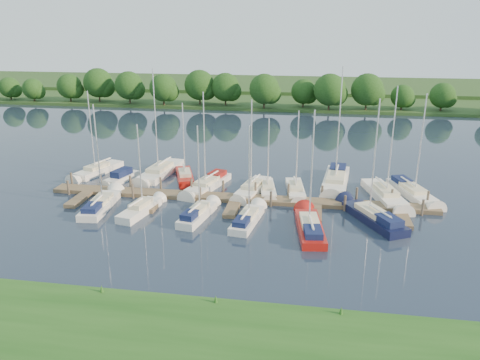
# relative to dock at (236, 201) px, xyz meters

# --- Properties ---
(ground) EXTENTS (260.00, 260.00, 0.00)m
(ground) POSITION_rel_dock_xyz_m (0.00, -7.31, -0.20)
(ground) COLOR #192133
(ground) RESTS_ON ground
(near_bank) EXTENTS (90.00, 10.00, 0.50)m
(near_bank) POSITION_rel_dock_xyz_m (0.00, -23.31, 0.05)
(near_bank) COLOR #1C4B15
(near_bank) RESTS_ON ground
(dock) EXTENTS (40.00, 6.00, 0.40)m
(dock) POSITION_rel_dock_xyz_m (0.00, 0.00, 0.00)
(dock) COLOR brown
(dock) RESTS_ON ground
(mooring_pilings) EXTENTS (38.24, 2.84, 2.00)m
(mooring_pilings) POSITION_rel_dock_xyz_m (0.00, 1.13, 0.40)
(mooring_pilings) COLOR #473D33
(mooring_pilings) RESTS_ON ground
(far_shore) EXTENTS (180.00, 30.00, 0.60)m
(far_shore) POSITION_rel_dock_xyz_m (0.00, 67.69, 0.10)
(far_shore) COLOR #24461B
(far_shore) RESTS_ON ground
(distant_hill) EXTENTS (220.00, 40.00, 1.40)m
(distant_hill) POSITION_rel_dock_xyz_m (0.00, 92.69, 0.50)
(distant_hill) COLOR #325023
(distant_hill) RESTS_ON ground
(treeline) EXTENTS (146.97, 9.82, 8.32)m
(treeline) POSITION_rel_dock_xyz_m (2.03, 54.95, 3.82)
(treeline) COLOR #38281C
(treeline) RESTS_ON ground
(sailboat_n_0) EXTENTS (3.81, 8.16, 10.49)m
(sailboat_n_0) POSITION_rel_dock_xyz_m (-18.32, 6.81, 0.08)
(sailboat_n_0) COLOR white
(sailboat_n_0) RESTS_ON ground
(motorboat) EXTENTS (2.73, 5.64, 1.66)m
(motorboat) POSITION_rel_dock_xyz_m (-14.36, 4.71, 0.15)
(motorboat) COLOR white
(motorboat) RESTS_ON ground
(sailboat_n_2) EXTENTS (3.51, 10.46, 13.10)m
(sailboat_n_2) POSITION_rel_dock_xyz_m (-10.60, 7.36, 0.08)
(sailboat_n_2) COLOR white
(sailboat_n_2) RESTS_ON ground
(sailboat_n_3) EXTENTS (3.73, 7.27, 9.46)m
(sailboat_n_3) POSITION_rel_dock_xyz_m (-7.11, 6.22, 0.08)
(sailboat_n_3) COLOR #A1140E
(sailboat_n_3) RESTS_ON ground
(sailboat_n_4) EXTENTS (3.97, 8.77, 11.06)m
(sailboat_n_4) POSITION_rel_dock_xyz_m (-3.90, 3.85, 0.12)
(sailboat_n_4) COLOR white
(sailboat_n_4) RESTS_ON ground
(sailboat_n_5) EXTENTS (3.33, 8.26, 10.44)m
(sailboat_n_5) POSITION_rel_dock_xyz_m (1.16, 3.28, 0.07)
(sailboat_n_5) COLOR white
(sailboat_n_5) RESTS_ON ground
(sailboat_n_6) EXTENTS (2.50, 6.63, 8.44)m
(sailboat_n_6) POSITION_rel_dock_xyz_m (2.85, 3.53, 0.07)
(sailboat_n_6) COLOR white
(sailboat_n_6) RESTS_ON ground
(sailboat_n_7) EXTENTS (2.54, 7.37, 9.34)m
(sailboat_n_7) POSITION_rel_dock_xyz_m (5.85, 3.70, 0.07)
(sailboat_n_7) COLOR white
(sailboat_n_7) RESTS_ON ground
(sailboat_n_8) EXTENTS (3.54, 10.95, 13.68)m
(sailboat_n_8) POSITION_rel_dock_xyz_m (10.19, 7.34, 0.13)
(sailboat_n_8) COLOR white
(sailboat_n_8) RESTS_ON ground
(sailboat_n_9) EXTENTS (4.05, 9.61, 12.14)m
(sailboat_n_9) POSITION_rel_dock_xyz_m (15.14, 3.43, 0.08)
(sailboat_n_9) COLOR white
(sailboat_n_9) RESTS_ON ground
(sailboat_n_10) EXTENTS (4.37, 8.89, 11.26)m
(sailboat_n_10) POSITION_rel_dock_xyz_m (18.11, 4.88, 0.12)
(sailboat_n_10) COLOR white
(sailboat_n_10) RESTS_ON ground
(sailboat_s_0) EXTENTS (2.57, 8.41, 10.56)m
(sailboat_s_0) POSITION_rel_dock_xyz_m (-12.97, -3.49, 0.11)
(sailboat_s_0) COLOR white
(sailboat_s_0) RESTS_ON ground
(sailboat_s_1) EXTENTS (2.70, 6.92, 9.06)m
(sailboat_s_1) POSITION_rel_dock_xyz_m (-8.56, -4.21, 0.09)
(sailboat_s_1) COLOR white
(sailboat_s_1) RESTS_ON ground
(sailboat_s_2) EXTENTS (2.64, 7.06, 9.16)m
(sailboat_s_2) POSITION_rel_dock_xyz_m (-2.85, -4.56, 0.14)
(sailboat_s_2) COLOR white
(sailboat_s_2) RESTS_ON ground
(sailboat_s_3) EXTENTS (2.54, 7.34, 9.31)m
(sailboat_s_3) POSITION_rel_dock_xyz_m (1.90, -4.84, 0.12)
(sailboat_s_3) COLOR white
(sailboat_s_3) RESTS_ON ground
(sailboat_s_4) EXTENTS (3.00, 8.76, 11.04)m
(sailboat_s_4) POSITION_rel_dock_xyz_m (7.53, -5.80, 0.12)
(sailboat_s_4) COLOR #A1140E
(sailboat_s_4) RESTS_ON ground
(sailboat_s_5) EXTENTS (5.73, 8.76, 11.67)m
(sailboat_s_5) POSITION_rel_dock_xyz_m (13.19, -2.67, 0.14)
(sailboat_s_5) COLOR black
(sailboat_s_5) RESTS_ON ground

